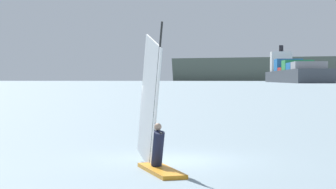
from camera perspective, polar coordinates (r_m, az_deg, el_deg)
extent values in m
plane|color=gray|center=(20.72, 0.36, -6.06)|extent=(4000.00, 4000.00, 0.00)
cube|color=orange|center=(17.90, -0.63, -7.06)|extent=(2.19, 2.67, 0.12)
cylinder|color=black|center=(18.25, -1.12, -0.04)|extent=(0.85, 1.15, 4.25)
cube|color=white|center=(19.01, -1.77, -0.73)|extent=(1.68, 2.32, 4.24)
cylinder|color=black|center=(18.51, -1.30, -3.38)|extent=(1.04, 1.43, 0.04)
cylinder|color=#191E38|center=(18.16, -0.94, -5.06)|extent=(0.63, 0.70, 1.11)
sphere|color=tan|center=(18.10, -0.95, -3.01)|extent=(0.22, 0.22, 0.22)
cube|color=#3F444C|center=(509.14, 11.52, 1.64)|extent=(78.66, 206.61, 9.62)
cube|color=silver|center=(587.57, 10.42, 3.00)|extent=(22.24, 19.11, 18.85)
cylinder|color=black|center=(588.04, 10.43, 4.21)|extent=(4.00, 4.00, 6.00)
cube|color=#1E66AD|center=(539.68, 11.06, 2.69)|extent=(27.17, 28.14, 10.40)
cube|color=red|center=(514.10, 11.45, 2.32)|extent=(27.17, 28.14, 2.60)
cube|color=#2D8C47|center=(488.68, 11.88, 2.67)|extent=(27.17, 28.14, 7.80)
cube|color=#1E66AD|center=(463.22, 12.36, 2.57)|extent=(27.17, 28.14, 5.20)
cube|color=#99999E|center=(437.81, 12.89, 2.64)|extent=(27.17, 28.14, 5.20)
cube|color=#4C564C|center=(1139.83, 12.38, 2.18)|extent=(1073.59, 446.73, 36.53)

